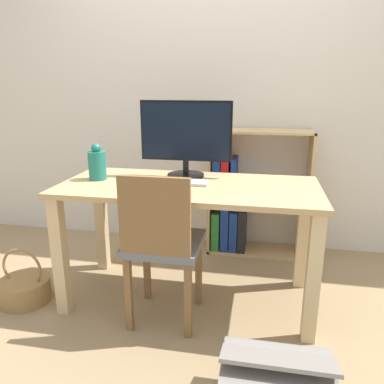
% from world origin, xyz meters
% --- Properties ---
extents(ground_plane, '(10.00, 10.00, 0.00)m').
position_xyz_m(ground_plane, '(0.00, 0.00, 0.00)').
color(ground_plane, '#997F5B').
extents(wall_back, '(8.00, 0.05, 2.60)m').
position_xyz_m(wall_back, '(0.00, 0.95, 1.30)').
color(wall_back, silver).
rests_on(wall_back, ground_plane).
extents(desk, '(1.49, 0.68, 0.74)m').
position_xyz_m(desk, '(0.00, 0.00, 0.61)').
color(desk, tan).
rests_on(desk, ground_plane).
extents(monitor, '(0.57, 0.23, 0.47)m').
position_xyz_m(monitor, '(-0.06, 0.19, 0.99)').
color(monitor, black).
rests_on(monitor, desk).
extents(keyboard, '(0.36, 0.12, 0.02)m').
position_xyz_m(keyboard, '(-0.07, 0.02, 0.74)').
color(keyboard, '#B2B2B7').
rests_on(keyboard, desk).
extents(vase, '(0.11, 0.11, 0.22)m').
position_xyz_m(vase, '(-0.57, 0.02, 0.83)').
color(vase, '#1E7266').
rests_on(vase, desk).
extents(chair, '(0.40, 0.40, 0.87)m').
position_xyz_m(chair, '(-0.09, -0.27, 0.49)').
color(chair, slate).
rests_on(chair, ground_plane).
extents(bookshelf, '(0.76, 0.28, 0.97)m').
position_xyz_m(bookshelf, '(0.25, 0.77, 0.42)').
color(bookshelf, tan).
rests_on(bookshelf, ground_plane).
extents(basket, '(0.31, 0.31, 0.35)m').
position_xyz_m(basket, '(-0.99, -0.22, 0.08)').
color(basket, '#997547').
rests_on(basket, ground_plane).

